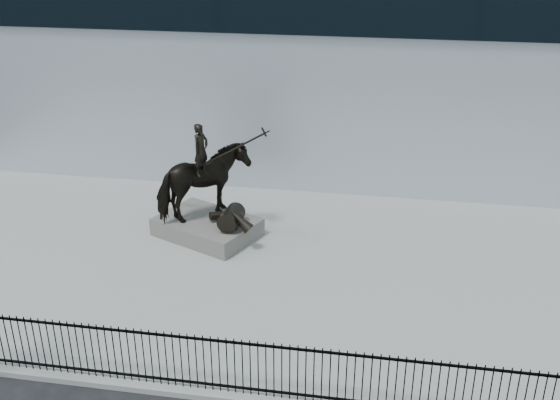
# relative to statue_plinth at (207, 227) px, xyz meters

# --- Properties ---
(plaza) EXTENTS (30.00, 12.00, 0.15)m
(plaza) POSITION_rel_statue_plinth_xyz_m (3.13, -1.78, -0.38)
(plaza) COLOR gray
(plaza) RESTS_ON ground
(building) EXTENTS (44.00, 14.00, 9.00)m
(building) POSITION_rel_statue_plinth_xyz_m (3.13, 11.22, 4.05)
(building) COLOR silver
(building) RESTS_ON ground
(picket_fence) EXTENTS (22.10, 0.10, 1.50)m
(picket_fence) POSITION_rel_statue_plinth_xyz_m (3.13, -7.53, 0.45)
(picket_fence) COLOR black
(picket_fence) RESTS_ON plaza
(statue_plinth) EXTENTS (3.84, 3.33, 0.60)m
(statue_plinth) POSITION_rel_statue_plinth_xyz_m (0.00, 0.00, 0.00)
(statue_plinth) COLOR #595751
(statue_plinth) RESTS_ON plaza
(equestrian_statue) EXTENTS (3.79, 3.21, 3.50)m
(equestrian_statue) POSITION_rel_statue_plinth_xyz_m (0.06, -0.03, 1.57)
(equestrian_statue) COLOR black
(equestrian_statue) RESTS_ON statue_plinth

